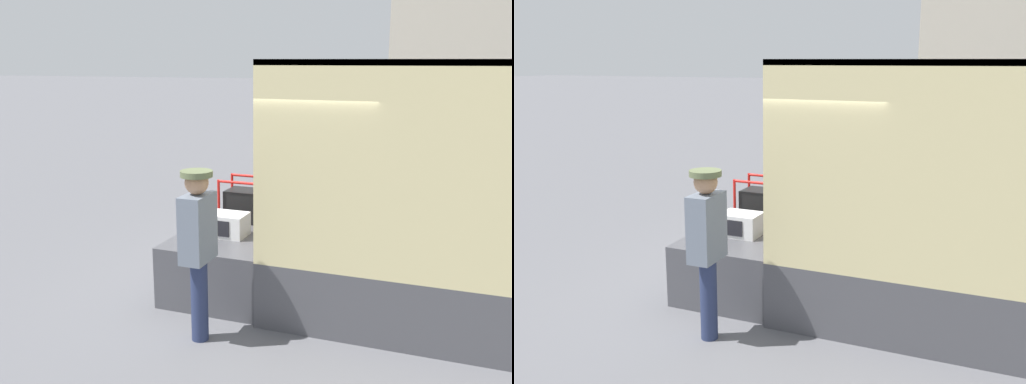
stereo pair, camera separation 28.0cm
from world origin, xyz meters
The scene contains 5 objects.
ground_plane centered at (0.00, 0.00, 0.00)m, with size 160.00×160.00×0.00m, color slate.
tailgate_deck centered at (-0.64, 0.00, 0.37)m, with size 1.28×2.24×0.75m, color #4C4C51.
microwave centered at (-0.67, -0.36, 0.89)m, with size 0.49×0.38×0.28m.
portable_generator centered at (-0.69, 0.37, 0.97)m, with size 0.62×0.49×0.59m.
worker_person centered at (-0.43, -1.62, 1.13)m, with size 0.33×0.44×1.81m.
Camera 2 is at (2.32, -6.47, 2.88)m, focal length 40.00 mm.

